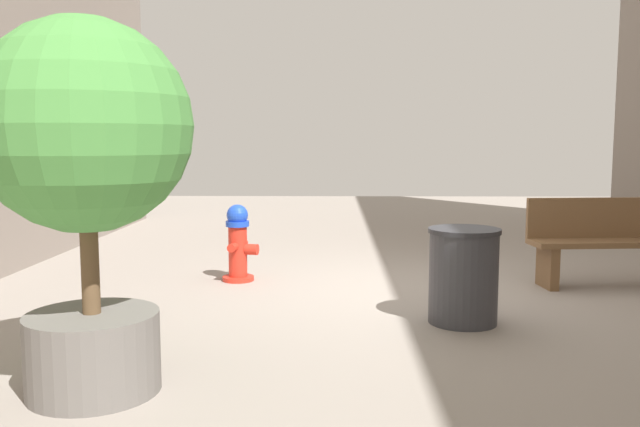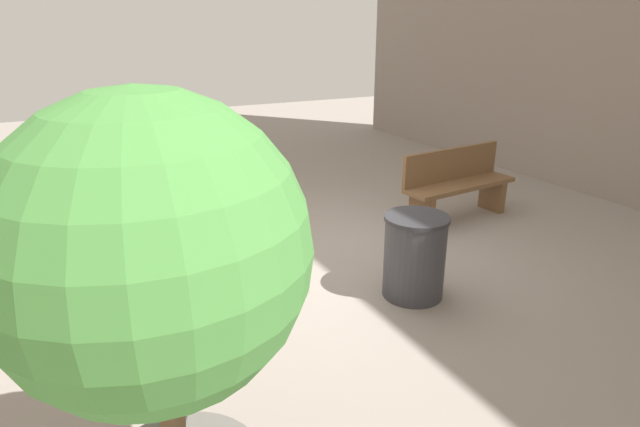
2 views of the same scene
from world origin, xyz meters
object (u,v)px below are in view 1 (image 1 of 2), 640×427
Objects in this scene: planter_tree at (86,157)px; trash_bin at (463,276)px; bench_near at (607,240)px; fire_hydrant at (238,243)px.

planter_tree is 2.80× the size of trash_bin.
bench_near is at bearing -140.71° from trash_bin.
planter_tree is 3.26m from trash_bin.
planter_tree reaches higher than fire_hydrant.
planter_tree is at bearing 31.63° from trash_bin.
planter_tree reaches higher than trash_bin.
fire_hydrant reaches higher than trash_bin.
trash_bin is (-2.19, 1.66, -0.02)m from fire_hydrant.
planter_tree is (0.43, 3.27, 1.04)m from fire_hydrant.
bench_near is 2.39m from trash_bin.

